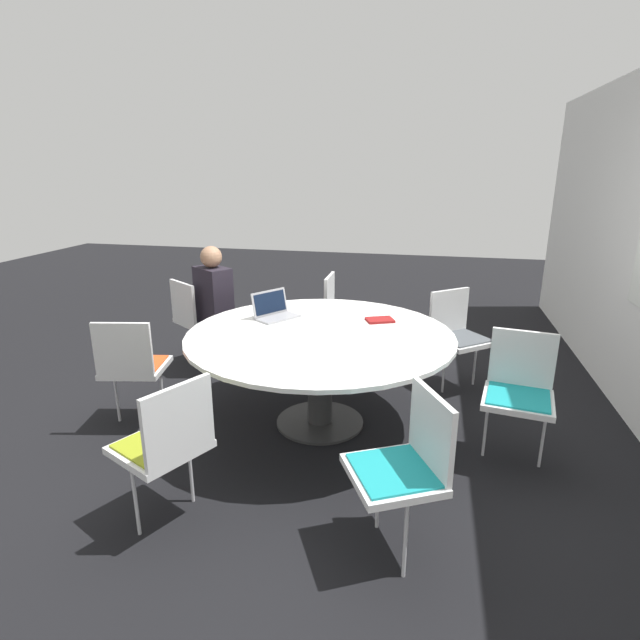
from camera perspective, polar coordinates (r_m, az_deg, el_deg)
ground_plane at (r=4.00m, az=0.00°, el=-11.66°), size 16.00×16.00×0.00m
conference_table at (r=3.73m, az=0.00°, el=-3.19°), size 1.98×1.98×0.75m
chair_0 at (r=5.05m, az=-13.99°, el=0.58°), size 0.59×0.60×0.88m
chair_1 at (r=3.99m, az=-20.71°, el=-4.50°), size 0.50×0.51×0.88m
chair_2 at (r=2.86m, az=-17.13°, el=-12.86°), size 0.58×0.57×0.88m
chair_3 at (r=2.61m, az=9.81°, el=-15.47°), size 0.58×0.58×0.88m
chair_4 at (r=3.59m, az=21.83°, el=-7.01°), size 0.49×0.50×0.88m
chair_5 at (r=4.59m, az=15.42°, el=-1.18°), size 0.60×0.61×0.88m
chair_6 at (r=5.09m, az=2.49°, el=1.23°), size 0.44×0.42×0.88m
person_0 at (r=4.84m, az=-11.88°, el=2.35°), size 0.38×0.42×1.23m
laptop at (r=4.08m, az=-5.29°, el=1.06°), size 0.41×0.38×0.21m
spiral_notebook at (r=4.00m, az=6.86°, el=0.00°), size 0.22×0.25×0.02m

